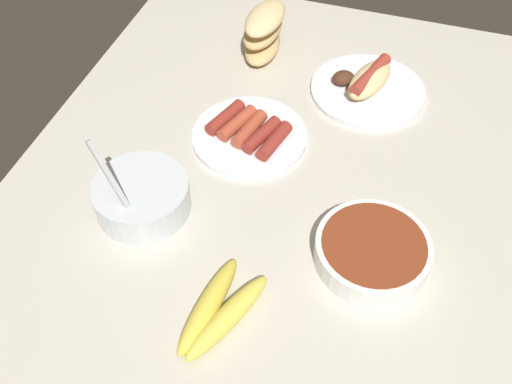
{
  "coord_description": "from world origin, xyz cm",
  "views": [
    {
      "loc": [
        64.2,
        18.39,
        76.82
      ],
      "look_at": [
        3.58,
        -1.14,
        3.0
      ],
      "focal_mm": 41.5,
      "sensor_mm": 36.0,
      "label": 1
    }
  ],
  "objects_px": {
    "plate_hotdog_assembled": "(367,85)",
    "plate_sausages": "(249,133)",
    "banana_bunch": "(218,311)",
    "bowl_chili": "(373,250)",
    "bread_stack": "(264,32)",
    "bowl_coleslaw": "(142,195)"
  },
  "relations": [
    {
      "from": "bowl_coleslaw",
      "to": "bowl_chili",
      "type": "bearing_deg",
      "value": 92.07
    },
    {
      "from": "plate_hotdog_assembled",
      "to": "bowl_coleslaw",
      "type": "relative_size",
      "value": 1.45
    },
    {
      "from": "banana_bunch",
      "to": "bowl_chili",
      "type": "relative_size",
      "value": 1.03
    },
    {
      "from": "bread_stack",
      "to": "bowl_chili",
      "type": "bearing_deg",
      "value": 34.89
    },
    {
      "from": "banana_bunch",
      "to": "plate_hotdog_assembled",
      "type": "xyz_separation_m",
      "value": [
        -0.57,
        0.11,
        0.0
      ]
    },
    {
      "from": "plate_hotdog_assembled",
      "to": "bread_stack",
      "type": "bearing_deg",
      "value": -104.29
    },
    {
      "from": "plate_sausages",
      "to": "bowl_chili",
      "type": "relative_size",
      "value": 1.2
    },
    {
      "from": "plate_hotdog_assembled",
      "to": "bowl_chili",
      "type": "distance_m",
      "value": 0.41
    },
    {
      "from": "bread_stack",
      "to": "bowl_coleslaw",
      "type": "relative_size",
      "value": 0.96
    },
    {
      "from": "plate_sausages",
      "to": "plate_hotdog_assembled",
      "type": "relative_size",
      "value": 0.94
    },
    {
      "from": "banana_bunch",
      "to": "bread_stack",
      "type": "bearing_deg",
      "value": -168.47
    },
    {
      "from": "banana_bunch",
      "to": "plate_sausages",
      "type": "height_order",
      "value": "plate_sausages"
    },
    {
      "from": "plate_hotdog_assembled",
      "to": "bowl_coleslaw",
      "type": "distance_m",
      "value": 0.51
    },
    {
      "from": "bread_stack",
      "to": "bowl_coleslaw",
      "type": "distance_m",
      "value": 0.48
    },
    {
      "from": "plate_sausages",
      "to": "bowl_chili",
      "type": "height_order",
      "value": "bowl_chili"
    },
    {
      "from": "plate_hotdog_assembled",
      "to": "banana_bunch",
      "type": "bearing_deg",
      "value": -10.84
    },
    {
      "from": "banana_bunch",
      "to": "plate_sausages",
      "type": "xyz_separation_m",
      "value": [
        -0.37,
        -0.07,
        -0.0
      ]
    },
    {
      "from": "plate_hotdog_assembled",
      "to": "plate_sausages",
      "type": "bearing_deg",
      "value": -42.67
    },
    {
      "from": "bowl_chili",
      "to": "plate_hotdog_assembled",
      "type": "bearing_deg",
      "value": -168.16
    },
    {
      "from": "plate_hotdog_assembled",
      "to": "bread_stack",
      "type": "relative_size",
      "value": 1.5
    },
    {
      "from": "bowl_coleslaw",
      "to": "plate_hotdog_assembled",
      "type": "bearing_deg",
      "value": 144.12
    },
    {
      "from": "bowl_chili",
      "to": "banana_bunch",
      "type": "bearing_deg",
      "value": -48.8
    }
  ]
}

